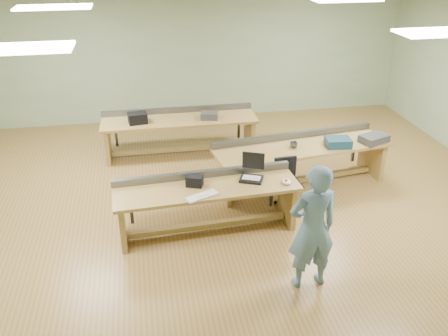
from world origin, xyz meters
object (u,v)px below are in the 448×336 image
Objects in this scene: parts_bin_grey at (374,139)px; drinks_can at (293,143)px; task_chair at (287,190)px; mug at (294,145)px; camera_bag at (195,181)px; workbench_back at (180,127)px; person at (312,228)px; laptop_base at (251,179)px; workbench_mid at (301,155)px; workbench_front at (207,198)px; parts_bin_teal at (338,142)px.

parts_bin_grey is 1.46m from drinks_can.
mug is (0.28, 0.63, 0.50)m from task_chair.
workbench_back is at bearing 110.80° from camera_bag.
camera_bag is 2.14m from drinks_can.
person is 2.07× the size of task_chair.
person is at bearing -51.53° from laptop_base.
person reaches higher than drinks_can.
camera_bag is at bearing -54.35° from person.
person reaches higher than workbench_back.
workbench_mid is at bearing 50.66° from camera_bag.
workbench_front is at bearing -155.65° from workbench_mid.
workbench_mid is 1.32m from parts_bin_grey.
workbench_back reaches higher than task_chair.
workbench_front is at bearing -164.51° from task_chair.
drinks_can is (0.58, 2.58, -0.04)m from person.
parts_bin_teal is at bearing 51.68° from laptop_base.
drinks_can is at bearing 169.73° from parts_bin_teal.
workbench_front is 0.72m from laptop_base.
mug is 1.16× the size of drinks_can.
parts_bin_grey reaches higher than workbench_back.
workbench_back is (-1.96, 1.69, -0.00)m from workbench_mid.
workbench_back is 6.27× the size of parts_bin_grey.
workbench_front is at bearing -57.64° from person.
parts_bin_teal reaches higher than workbench_back.
laptop_base is at bearing -153.47° from task_chair.
task_chair is 1.29m from parts_bin_teal.
camera_bag reaches higher than laptop_base.
camera_bag is at bearing -150.42° from mug.
workbench_front is at bearing -157.68° from parts_bin_teal.
task_chair is 1.69× the size of parts_bin_grey.
workbench_back is 2.90m from laptop_base.
camera_bag is 2.12× the size of drinks_can.
workbench_back is at bearing 144.19° from parts_bin_teal.
parts_bin_grey is at bearing -133.76° from person.
parts_bin_teal reaches higher than task_chair.
parts_bin_teal is 3.76× the size of drinks_can.
drinks_can reaches higher than workbench_mid.
workbench_mid is 6.51× the size of parts_bin_grey.
parts_bin_grey is (1.74, 0.60, 0.52)m from task_chair.
workbench_front is at bearing -87.23° from workbench_back.
camera_bag is 1.83× the size of mug.
parts_bin_grey reaches higher than task_chair.
parts_bin_teal is at bearing -10.27° from drinks_can.
workbench_back is at bearing 131.43° from workbench_mid.
workbench_back reaches higher than mug.
mug is (1.79, -1.76, 0.24)m from workbench_back.
person reaches higher than workbench_mid.
parts_bin_grey is (2.43, 0.99, 0.05)m from laptop_base.
workbench_mid is at bearing -110.66° from person.
laptop_base is at bearing 23.32° from camera_bag.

